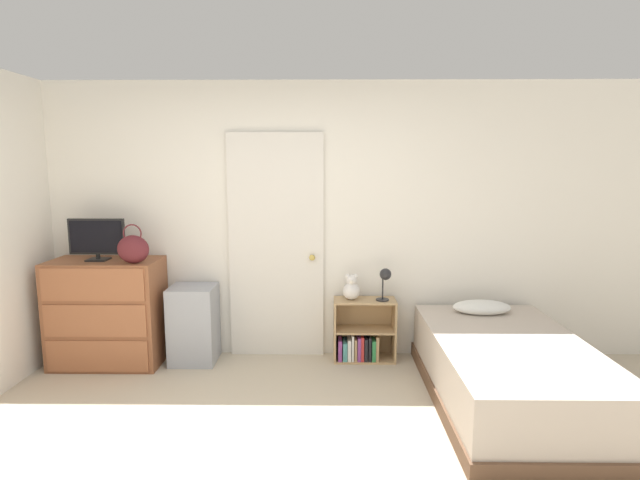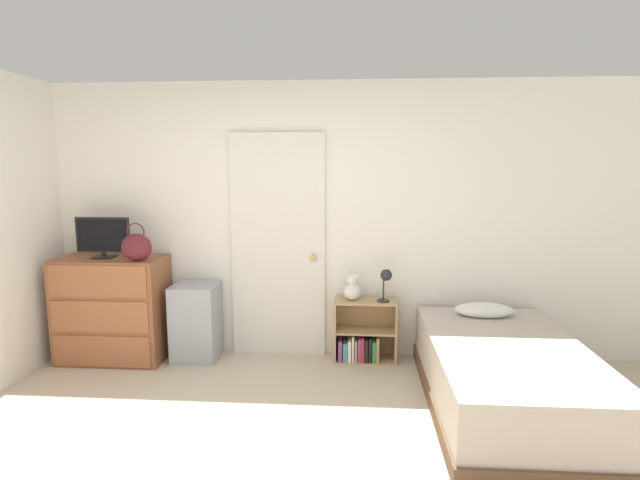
% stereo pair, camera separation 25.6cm
% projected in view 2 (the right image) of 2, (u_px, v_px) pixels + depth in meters
% --- Properties ---
extents(wall_back, '(10.00, 0.06, 2.55)m').
position_uv_depth(wall_back, '(280.00, 221.00, 4.68)').
color(wall_back, white).
rests_on(wall_back, ground_plane).
extents(door_closed, '(0.88, 0.09, 2.09)m').
position_uv_depth(door_closed, '(278.00, 246.00, 4.66)').
color(door_closed, silver).
rests_on(door_closed, ground_plane).
extents(dresser, '(0.96, 0.51, 0.96)m').
position_uv_depth(dresser, '(113.00, 309.00, 4.61)').
color(dresser, brown).
rests_on(dresser, ground_plane).
extents(tv, '(0.49, 0.16, 0.37)m').
position_uv_depth(tv, '(103.00, 237.00, 4.50)').
color(tv, black).
rests_on(tv, dresser).
extents(handbag, '(0.27, 0.14, 0.34)m').
position_uv_depth(handbag, '(136.00, 247.00, 4.35)').
color(handbag, '#591E23').
rests_on(handbag, dresser).
extents(storage_bin, '(0.41, 0.38, 0.71)m').
position_uv_depth(storage_bin, '(196.00, 322.00, 4.63)').
color(storage_bin, '#999EA8').
rests_on(storage_bin, ground_plane).
extents(bookshelf, '(0.57, 0.26, 0.58)m').
position_uv_depth(bookshelf, '(362.00, 338.00, 4.61)').
color(bookshelf, tan).
rests_on(bookshelf, ground_plane).
extents(teddy_bear, '(0.16, 0.16, 0.24)m').
position_uv_depth(teddy_bear, '(352.00, 289.00, 4.54)').
color(teddy_bear, silver).
rests_on(teddy_bear, bookshelf).
extents(desk_lamp, '(0.13, 0.13, 0.30)m').
position_uv_depth(desk_lamp, '(386.00, 279.00, 4.47)').
color(desk_lamp, '#262628').
rests_on(desk_lamp, bookshelf).
extents(bed, '(1.13, 1.97, 0.61)m').
position_uv_depth(bed, '(506.00, 376.00, 3.70)').
color(bed, brown).
rests_on(bed, ground_plane).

